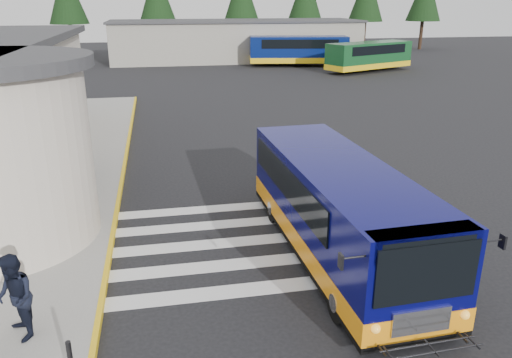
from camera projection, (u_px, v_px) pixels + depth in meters
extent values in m
plane|color=black|center=(257.00, 227.00, 14.46)|extent=(140.00, 140.00, 0.00)
cube|color=yellow|center=(121.00, 187.00, 17.39)|extent=(0.12, 34.00, 0.16)
cube|color=black|center=(48.00, 150.00, 17.47)|extent=(0.08, 1.20, 2.20)
cube|color=#38383A|center=(58.00, 113.00, 17.12)|extent=(1.20, 1.80, 0.12)
cube|color=silver|center=(263.00, 288.00, 11.41)|extent=(8.00, 0.55, 0.01)
cube|color=silver|center=(253.00, 263.00, 12.52)|extent=(8.00, 0.55, 0.01)
cube|color=silver|center=(245.00, 241.00, 13.63)|extent=(8.00, 0.55, 0.01)
cube|color=silver|center=(238.00, 223.00, 14.73)|extent=(8.00, 0.55, 0.01)
cube|color=silver|center=(232.00, 207.00, 15.84)|extent=(8.00, 0.55, 0.01)
cube|color=gray|center=(236.00, 41.00, 53.64)|extent=(26.00, 8.00, 4.00)
cube|color=#38383A|center=(235.00, 21.00, 52.93)|extent=(26.40, 8.40, 0.20)
cylinder|color=black|center=(72.00, 40.00, 57.83)|extent=(0.44, 0.44, 3.60)
cylinder|color=black|center=(159.00, 39.00, 59.64)|extent=(0.44, 0.44, 3.60)
cylinder|color=black|center=(242.00, 38.00, 61.45)|extent=(0.44, 0.44, 3.60)
cylinder|color=black|center=(304.00, 37.00, 62.90)|extent=(0.44, 0.44, 3.60)
cylinder|color=black|center=(364.00, 36.00, 64.36)|extent=(0.44, 0.44, 3.60)
cylinder|color=black|center=(421.00, 35.00, 65.81)|extent=(0.44, 0.44, 3.60)
cube|color=#06074C|center=(338.00, 204.00, 12.47)|extent=(2.55, 8.14, 2.10)
cube|color=orange|center=(336.00, 233.00, 12.75)|extent=(2.58, 8.17, 0.50)
cube|color=black|center=(335.00, 243.00, 12.85)|extent=(2.57, 8.16, 0.20)
cube|color=black|center=(427.00, 273.00, 8.66)|extent=(1.97, 0.13, 1.12)
cube|color=silver|center=(421.00, 322.00, 8.98)|extent=(1.16, 0.10, 0.49)
cube|color=black|center=(286.00, 182.00, 12.74)|extent=(0.27, 5.90, 0.81)
cube|color=black|center=(368.00, 175.00, 13.23)|extent=(0.27, 5.90, 0.81)
cylinder|color=black|center=(340.00, 302.00, 10.14)|extent=(0.30, 0.87, 0.86)
cylinder|color=black|center=(427.00, 290.00, 10.56)|extent=(0.30, 0.87, 0.86)
cylinder|color=black|center=(275.00, 208.00, 14.72)|extent=(0.30, 0.87, 0.86)
cylinder|color=black|center=(337.00, 202.00, 15.15)|extent=(0.30, 0.87, 0.86)
cube|color=black|center=(341.00, 261.00, 8.34)|extent=(0.05, 0.16, 0.27)
cube|color=black|center=(503.00, 242.00, 9.02)|extent=(0.05, 0.16, 0.27)
imported|color=black|center=(15.00, 298.00, 9.25)|extent=(0.95, 1.04, 1.72)
cube|color=#061550|center=(298.00, 49.00, 49.07)|extent=(9.83, 4.14, 2.43)
cube|color=yellow|center=(298.00, 59.00, 49.41)|extent=(9.86, 4.18, 0.53)
cube|color=black|center=(299.00, 43.00, 48.88)|extent=(7.75, 3.86, 0.85)
cube|color=#12431F|center=(369.00, 55.00, 45.36)|extent=(8.93, 5.67, 2.22)
cube|color=yellow|center=(368.00, 65.00, 45.66)|extent=(8.97, 5.71, 0.48)
cube|color=black|center=(370.00, 49.00, 45.18)|extent=(7.18, 4.95, 0.77)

